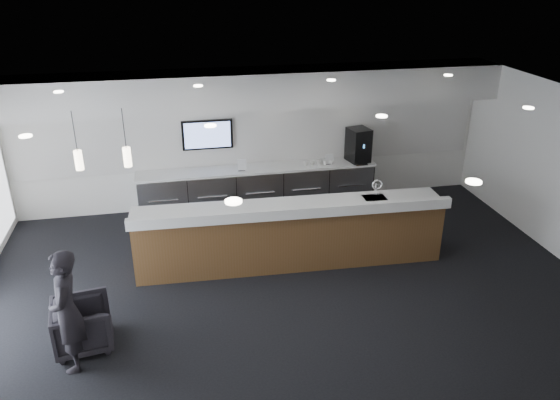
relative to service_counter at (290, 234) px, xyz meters
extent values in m
plane|color=black|center=(-0.18, -1.24, -0.57)|extent=(10.00, 10.00, 0.00)
cube|color=black|center=(-0.18, -1.24, 2.43)|extent=(10.00, 8.00, 0.02)
cube|color=white|center=(-0.18, 2.76, 0.93)|extent=(10.00, 0.02, 3.00)
cube|color=silver|center=(-0.18, 2.31, 2.08)|extent=(10.00, 0.90, 0.70)
cube|color=silver|center=(-0.18, 2.73, 1.03)|extent=(9.80, 0.06, 1.40)
cube|color=gray|center=(-0.18, 2.40, -0.12)|extent=(5.00, 0.60, 0.90)
cube|color=white|center=(-0.18, 2.40, 0.35)|extent=(5.06, 0.66, 0.05)
cylinder|color=silver|center=(-2.18, 2.08, -0.08)|extent=(0.60, 0.02, 0.02)
cylinder|color=silver|center=(-1.18, 2.08, -0.08)|extent=(0.60, 0.02, 0.02)
cylinder|color=silver|center=(-0.18, 2.08, -0.08)|extent=(0.60, 0.02, 0.02)
cylinder|color=silver|center=(0.82, 2.08, -0.08)|extent=(0.60, 0.02, 0.02)
cylinder|color=silver|center=(1.82, 2.08, -0.08)|extent=(0.60, 0.02, 0.02)
cube|color=black|center=(-1.18, 2.67, 1.08)|extent=(1.05, 0.07, 0.62)
cube|color=blue|center=(-1.18, 2.63, 1.08)|extent=(0.95, 0.01, 0.54)
cylinder|color=#FFEBC6|center=(-2.58, -0.44, 1.68)|extent=(0.12, 0.12, 0.30)
cylinder|color=#FFEBC6|center=(-3.28, -0.44, 1.68)|extent=(0.12, 0.12, 0.30)
cube|color=brown|center=(0.00, 0.01, -0.05)|extent=(5.36, 0.95, 1.05)
cube|color=white|center=(0.00, 0.01, 0.51)|extent=(5.44, 1.03, 0.06)
cube|color=white|center=(-0.02, -0.40, 0.60)|extent=(5.41, 0.33, 0.18)
cylinder|color=silver|center=(1.54, 0.05, 0.68)|extent=(0.04, 0.04, 0.28)
torus|color=silver|center=(1.54, -0.01, 0.82)|extent=(0.19, 0.04, 0.19)
cube|color=black|center=(2.02, 2.38, 0.74)|extent=(0.50, 0.54, 0.73)
cube|color=silver|center=(2.02, 2.12, 0.39)|extent=(0.26, 0.12, 0.02)
cube|color=silver|center=(-0.53, 2.27, 0.50)|extent=(0.18, 0.05, 0.25)
cube|color=silver|center=(1.36, 2.29, 0.49)|extent=(0.17, 0.03, 0.23)
imported|color=black|center=(-3.31, -1.66, -0.22)|extent=(0.88, 0.86, 0.71)
imported|color=black|center=(-3.39, -2.05, 0.28)|extent=(0.42, 0.63, 1.71)
imported|color=white|center=(1.41, 2.30, 0.42)|extent=(0.10, 0.10, 0.10)
imported|color=white|center=(1.27, 2.30, 0.42)|extent=(0.14, 0.14, 0.10)
imported|color=white|center=(1.13, 2.30, 0.42)|extent=(0.13, 0.13, 0.10)
imported|color=white|center=(0.99, 2.30, 0.42)|extent=(0.13, 0.13, 0.10)
imported|color=white|center=(0.85, 2.30, 0.42)|extent=(0.14, 0.14, 0.10)
camera|label=1|loc=(-1.86, -8.27, 4.43)|focal=35.00mm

